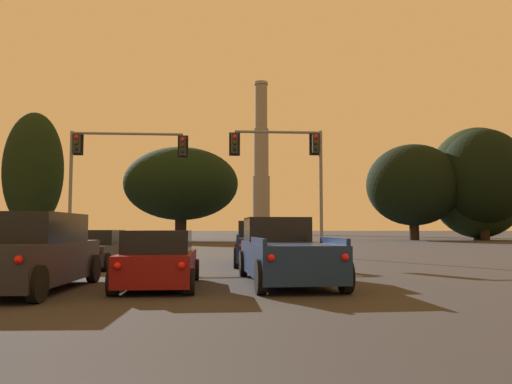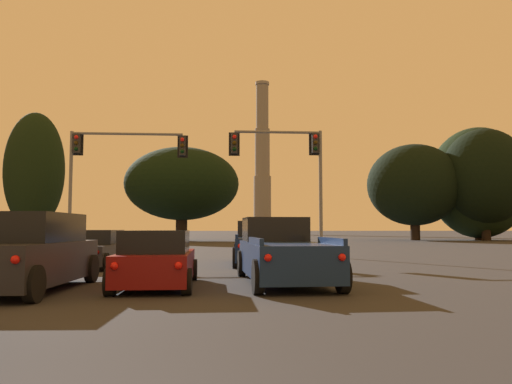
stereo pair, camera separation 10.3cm
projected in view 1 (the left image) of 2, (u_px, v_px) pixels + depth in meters
hatchback_center_lane_second at (159, 261)px, 12.60m from camera, size 1.94×4.12×1.44m
pickup_truck_right_lane_front at (260, 245)px, 21.13m from camera, size 2.38×5.57×1.82m
suv_left_lane_second at (31, 253)px, 11.88m from camera, size 2.28×4.97×1.86m
pickup_truck_right_lane_second at (284, 253)px, 13.85m from camera, size 2.40×5.58×1.82m
sedan_left_lane_front at (96, 250)px, 19.17m from camera, size 2.13×4.76×1.43m
traffic_light_overhead_left at (110, 160)px, 27.08m from camera, size 6.46×0.50×6.75m
traffic_light_overhead_right at (292, 160)px, 26.33m from camera, size 5.06×0.50×6.68m
smokestack at (261, 174)px, 125.24m from camera, size 6.97×6.97×38.66m
treeline_far_left at (33, 170)px, 62.18m from camera, size 7.25×6.53×16.05m
treeline_far_right at (413, 185)px, 63.16m from camera, size 11.81×10.63×12.15m
treeline_right_mid at (483, 177)px, 61.94m from camera, size 10.80×9.72×13.89m
treeline_center_left at (181, 184)px, 59.55m from camera, size 13.59×12.23×11.18m
treeline_left_mid at (477, 183)px, 64.31m from camera, size 12.57×11.31×14.54m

